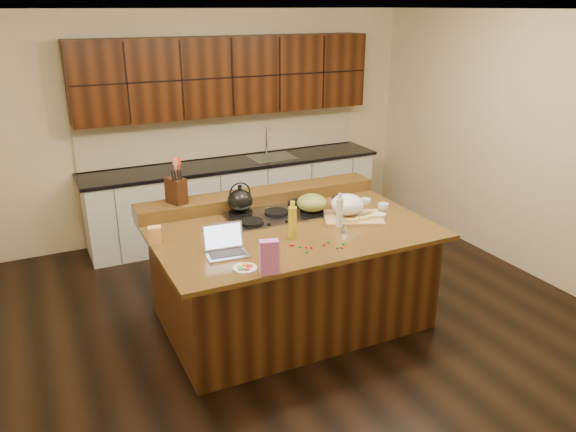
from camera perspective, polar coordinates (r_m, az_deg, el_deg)
name	(u,v)px	position (r m, az deg, el deg)	size (l,w,h in m)	color
room	(291,179)	(4.76, 0.26, 3.75)	(5.52, 5.02, 2.72)	black
island	(290,273)	(5.09, 0.25, -5.84)	(2.40, 1.60, 0.92)	black
back_ledge	(259,197)	(5.48, -2.95, 1.96)	(2.40, 0.30, 0.12)	black
cooktop	(276,214)	(5.15, -1.21, 0.21)	(0.92, 0.52, 0.05)	gray
back_counter	(233,157)	(6.95, -5.58, 5.96)	(3.70, 0.66, 2.40)	silver
kettle	(240,201)	(5.11, -4.89, 1.56)	(0.23, 0.23, 0.21)	black
green_bowl	(312,203)	(5.13, 2.44, 1.37)	(0.28, 0.28, 0.15)	olive
laptop	(225,246)	(4.39, -6.41, -3.03)	(0.34, 0.28, 0.22)	#B7B7BC
oil_bottle	(292,223)	(4.62, 0.46, -0.67)	(0.07, 0.07, 0.27)	gold
vinegar_bottle	(339,213)	(4.89, 5.25, 0.34)	(0.06, 0.06, 0.25)	silver
wooden_tray	(349,207)	(5.12, 6.19, 0.88)	(0.62, 0.55, 0.21)	tan
ramekin_a	(380,216)	(5.14, 9.32, -0.02)	(0.10, 0.10, 0.04)	white
ramekin_b	(383,206)	(5.41, 9.65, 1.03)	(0.10, 0.10, 0.04)	white
ramekin_c	(366,201)	(5.52, 7.88, 1.53)	(0.10, 0.10, 0.04)	white
strainer_bowl	(343,204)	(5.34, 5.62, 1.19)	(0.24, 0.24, 0.09)	#996B3F
kitchen_timer	(345,229)	(4.78, 5.79, -1.32)	(0.08, 0.08, 0.07)	silver
pink_bag	(269,257)	(4.01, -1.92, -4.19)	(0.14, 0.07, 0.26)	#D966B5
candy_plate	(245,268)	(4.14, -4.40, -5.30)	(0.18, 0.18, 0.01)	white
package_box	(155,235)	(4.65, -13.36, -1.91)	(0.10, 0.07, 0.14)	#F7A957
utensil_crock	(179,195)	(5.20, -11.00, 2.08)	(0.12, 0.12, 0.14)	white
knife_block	(176,191)	(5.18, -11.29, 2.54)	(0.12, 0.19, 0.23)	black
gumdrop_0	(311,248)	(4.46, 2.35, -3.22)	(0.02, 0.02, 0.02)	red
gumdrop_1	(306,252)	(4.38, 1.88, -3.68)	(0.02, 0.02, 0.02)	#198C26
gumdrop_2	(293,245)	(4.51, 0.50, -2.95)	(0.02, 0.02, 0.02)	red
gumdrop_3	(300,247)	(4.47, 1.26, -3.14)	(0.02, 0.02, 0.02)	#198C26
gumdrop_4	(342,247)	(4.48, 5.48, -3.19)	(0.02, 0.02, 0.02)	red
gumdrop_5	(337,248)	(4.47, 5.03, -3.22)	(0.02, 0.02, 0.02)	#198C26
gumdrop_6	(306,247)	(4.47, 1.87, -3.19)	(0.02, 0.02, 0.02)	red
gumdrop_7	(328,242)	(4.57, 4.11, -2.65)	(0.02, 0.02, 0.02)	#198C26
gumdrop_8	(291,245)	(4.50, 0.29, -2.97)	(0.02, 0.02, 0.02)	red
gumdrop_9	(343,243)	(4.55, 5.66, -2.79)	(0.02, 0.02, 0.02)	#198C26
gumdrop_10	(324,245)	(4.52, 3.72, -2.92)	(0.02, 0.02, 0.02)	red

